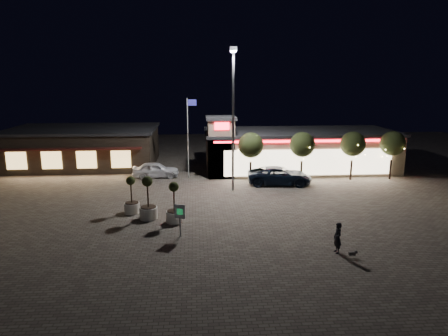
{
  "coord_description": "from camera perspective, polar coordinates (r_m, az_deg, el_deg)",
  "views": [
    {
      "loc": [
        -1.31,
        -26.26,
        9.81
      ],
      "look_at": [
        1.06,
        6.0,
        2.51
      ],
      "focal_mm": 32.0,
      "sensor_mm": 36.0,
      "label": 1
    }
  ],
  "objects": [
    {
      "name": "string_tree_b",
      "position": [
        39.16,
        11.13,
        3.29
      ],
      "size": [
        2.42,
        2.42,
        4.79
      ],
      "color": "#332319",
      "rests_on": "ground"
    },
    {
      "name": "planter_left",
      "position": [
        30.45,
        -13.05,
        -4.71
      ],
      "size": [
        1.15,
        1.15,
        2.81
      ],
      "color": "white",
      "rests_on": "ground"
    },
    {
      "name": "string_tree_a",
      "position": [
        38.15,
        3.85,
        3.25
      ],
      "size": [
        2.42,
        2.42,
        4.79
      ],
      "color": "#332319",
      "rests_on": "ground"
    },
    {
      "name": "white_sedan",
      "position": [
        40.81,
        -9.75,
        -0.25
      ],
      "size": [
        4.66,
        1.99,
        1.57
      ],
      "primitive_type": "imported",
      "rotation": [
        0.0,
        0.0,
        1.6
      ],
      "color": "white",
      "rests_on": "ground"
    },
    {
      "name": "retail_building",
      "position": [
        44.1,
        10.06,
        2.59
      ],
      "size": [
        20.4,
        8.4,
        6.1
      ],
      "color": "tan",
      "rests_on": "ground"
    },
    {
      "name": "planter_mid",
      "position": [
        28.96,
        -10.76,
        -5.31
      ],
      "size": [
        1.27,
        1.27,
        3.12
      ],
      "color": "white",
      "rests_on": "ground"
    },
    {
      "name": "valet_sign",
      "position": [
        25.28,
        -6.33,
        -6.59
      ],
      "size": [
        0.68,
        0.3,
        2.13
      ],
      "color": "gray",
      "rests_on": "ground"
    },
    {
      "name": "planter_right",
      "position": [
        28.02,
        -7.11,
        -5.94
      ],
      "size": [
        1.18,
        1.18,
        2.9
      ],
      "color": "white",
      "rests_on": "ground"
    },
    {
      "name": "flagpole",
      "position": [
        39.59,
        -5.06,
        5.31
      ],
      "size": [
        0.95,
        0.1,
        8.0
      ],
      "color": "white",
      "rests_on": "ground"
    },
    {
      "name": "pickup_truck",
      "position": [
        37.96,
        7.94,
        -1.09
      ],
      "size": [
        6.28,
        3.44,
        1.67
      ],
      "primitive_type": "imported",
      "rotation": [
        0.0,
        0.0,
        1.45
      ],
      "color": "black",
      "rests_on": "ground"
    },
    {
      "name": "pedestrian",
      "position": [
        24.0,
        15.91,
        -9.58
      ],
      "size": [
        0.48,
        0.69,
        1.81
      ],
      "primitive_type": "imported",
      "rotation": [
        0.0,
        0.0,
        -1.5
      ],
      "color": "black",
      "rests_on": "ground"
    },
    {
      "name": "string_tree_d",
      "position": [
        42.43,
        22.95,
        3.23
      ],
      "size": [
        2.42,
        2.42,
        4.79
      ],
      "color": "#332319",
      "rests_on": "ground"
    },
    {
      "name": "restaurant_building",
      "position": [
        48.55,
        -19.33,
        2.92
      ],
      "size": [
        16.4,
        11.0,
        4.3
      ],
      "color": "#382D23",
      "rests_on": "ground"
    },
    {
      "name": "floodlight_pole",
      "position": [
        34.53,
        1.32,
        8.07
      ],
      "size": [
        0.6,
        0.4,
        12.38
      ],
      "color": "gray",
      "rests_on": "ground"
    },
    {
      "name": "dog",
      "position": [
        23.92,
        17.99,
        -11.47
      ],
      "size": [
        0.51,
        0.19,
        0.27
      ],
      "color": "#59514C",
      "rests_on": "ground"
    },
    {
      "name": "ground",
      "position": [
        28.06,
        -1.28,
        -7.76
      ],
      "size": [
        90.0,
        90.0,
        0.0
      ],
      "primitive_type": "plane",
      "color": "#6B6357",
      "rests_on": "ground"
    },
    {
      "name": "string_tree_c",
      "position": [
        40.77,
        17.93,
        3.27
      ],
      "size": [
        2.42,
        2.42,
        4.79
      ],
      "color": "#332319",
      "rests_on": "ground"
    }
  ]
}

